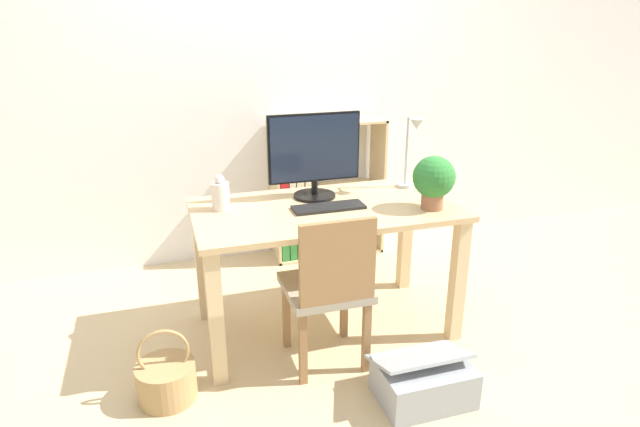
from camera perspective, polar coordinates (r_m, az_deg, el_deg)
ground_plane at (r=3.14m, az=0.56°, el=-11.91°), size 10.00×10.00×0.00m
wall_back at (r=3.80m, az=-4.95°, el=14.57°), size 8.00×0.05×2.60m
desk at (r=2.86m, az=0.60°, el=-1.67°), size 1.39×0.74×0.73m
monitor at (r=2.91m, az=-0.61°, el=6.50°), size 0.51×0.23×0.47m
keyboard at (r=2.79m, az=0.93°, el=0.67°), size 0.38×0.13×0.02m
vase at (r=2.80m, az=-10.58°, el=1.99°), size 0.09×0.09×0.19m
desk_lamp at (r=3.08m, az=9.74°, el=7.09°), size 0.10×0.19×0.42m
potted_plant at (r=2.81m, az=12.04°, el=3.58°), size 0.22×0.22×0.28m
chair at (r=2.60m, az=0.97°, el=-7.72°), size 0.40×0.40×0.83m
bookshelf at (r=3.84m, az=-1.40°, el=2.16°), size 0.80×0.28×1.00m
basket at (r=2.68m, az=-16.08°, el=-16.64°), size 0.27×0.27×0.36m
storage_box at (r=2.62m, az=10.96°, el=-17.02°), size 0.43×0.36×0.25m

